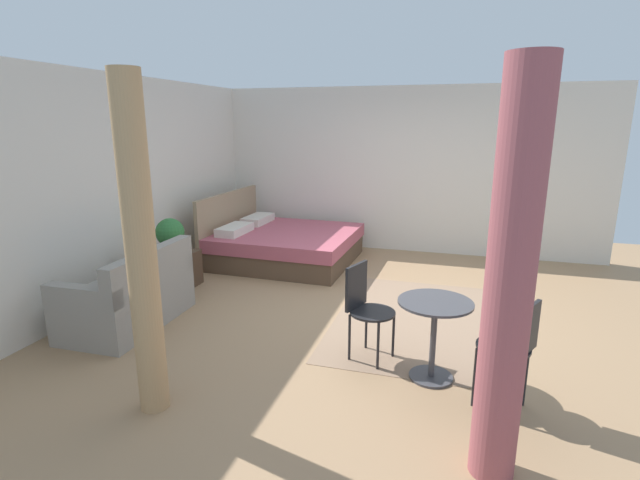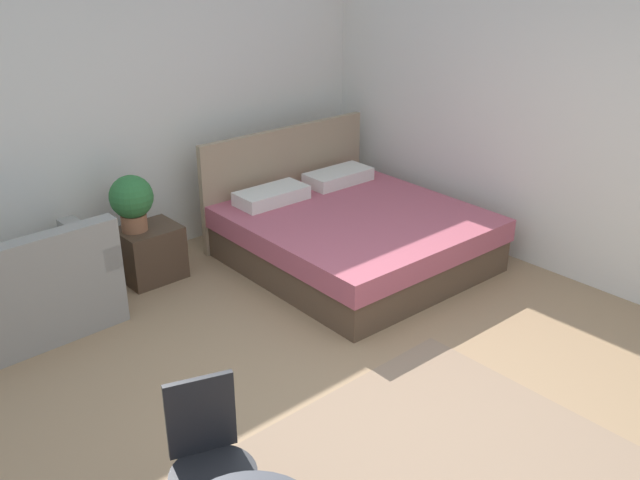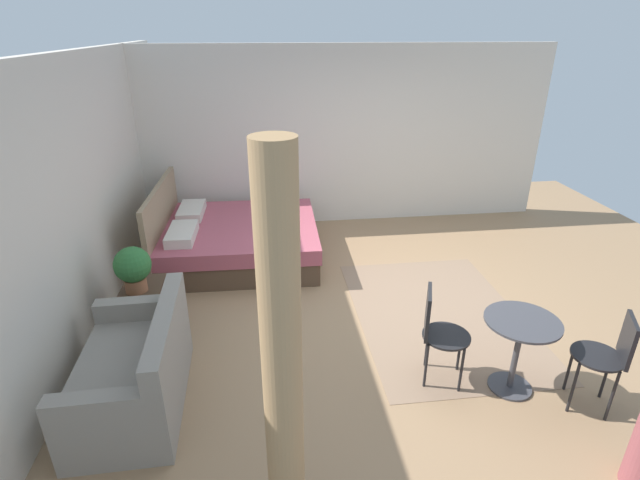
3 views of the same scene
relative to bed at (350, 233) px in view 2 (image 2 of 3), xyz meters
The scene contains 8 objects.
ground_plane 2.25m from the bed, 130.78° to the right, with size 8.33×9.16×0.02m, color #9E7A56.
wall_back 2.27m from the bed, 136.29° to the left, with size 8.33×0.12×2.64m, color silver.
wall_right 2.33m from the bed, 54.38° to the right, with size 0.12×6.16×2.64m, color silver.
bed is the anchor object (origin of this frame).
couch 2.74m from the bed, 165.32° to the left, with size 1.37×0.81×0.83m.
nightstand 1.72m from the bed, 149.80° to the left, with size 0.49×0.40×0.46m.
potted_plant 1.87m from the bed, 150.60° to the left, with size 0.35×0.35×0.47m.
cafe_chair_near_window 3.21m from the bed, 145.80° to the right, with size 0.52×0.52×0.86m.
Camera 2 is at (-2.49, -2.36, 2.74)m, focal length 39.36 mm.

